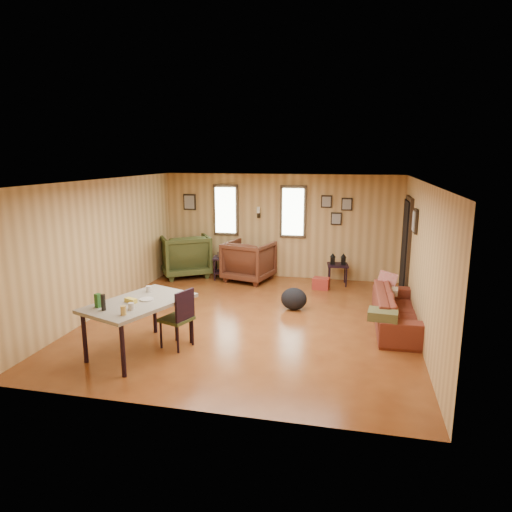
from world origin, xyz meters
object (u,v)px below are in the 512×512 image
at_px(recliner_green, 185,253).
at_px(side_table, 338,263).
at_px(end_table, 224,264).
at_px(dining_table, 138,306).
at_px(sofa, 401,304).
at_px(recliner_brown, 249,259).

relative_size(recliner_green, side_table, 1.55).
bearing_deg(side_table, end_table, -178.94).
relative_size(side_table, dining_table, 0.41).
height_order(sofa, end_table, sofa).
relative_size(end_table, side_table, 0.88).
height_order(recliner_brown, dining_table, recliner_brown).
bearing_deg(end_table, recliner_green, 176.69).
bearing_deg(recliner_green, end_table, 143.77).
relative_size(sofa, side_table, 2.91).
relative_size(recliner_brown, dining_table, 0.58).
bearing_deg(dining_table, recliner_green, 123.34).
xyz_separation_m(recliner_green, side_table, (3.58, -0.01, -0.07)).
bearing_deg(sofa, side_table, 24.53).
distance_m(recliner_green, side_table, 3.59).
distance_m(recliner_brown, dining_table, 4.22).
bearing_deg(recliner_green, sofa, 120.18).
relative_size(recliner_green, dining_table, 0.63).
height_order(sofa, recliner_brown, recliner_brown).
bearing_deg(sofa, recliner_green, 62.08).
distance_m(sofa, side_table, 2.65).
bearing_deg(end_table, sofa, -32.06).
bearing_deg(sofa, end_table, 56.93).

